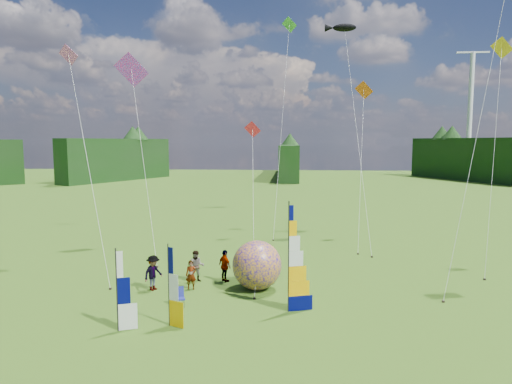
# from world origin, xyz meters

# --- Properties ---
(ground) EXTENTS (220.00, 220.00, 0.00)m
(ground) POSITION_xyz_m (0.00, 0.00, 0.00)
(ground) COLOR #416A17
(ground) RESTS_ON ground
(treeline_ring) EXTENTS (210.00, 210.00, 8.00)m
(treeline_ring) POSITION_xyz_m (0.00, 0.00, 4.00)
(treeline_ring) COLOR #1D3317
(treeline_ring) RESTS_ON ground
(turbine_right) EXTENTS (8.00, 1.20, 30.00)m
(turbine_right) POSITION_xyz_m (45.00, 102.00, 15.00)
(turbine_right) COLOR silver
(turbine_right) RESTS_ON ground
(feather_banner_main) EXTENTS (1.33, 0.51, 5.05)m
(feather_banner_main) POSITION_xyz_m (0.62, 2.67, 2.52)
(feather_banner_main) COLOR #030752
(feather_banner_main) RESTS_ON ground
(side_banner_left) EXTENTS (0.93, 0.49, 3.49)m
(side_banner_left) POSITION_xyz_m (-4.50, 0.63, 1.75)
(side_banner_left) COLOR #FAAE00
(side_banner_left) RESTS_ON ground
(side_banner_far) EXTENTS (0.98, 0.45, 3.43)m
(side_banner_far) POSITION_xyz_m (-6.51, -0.10, 1.72)
(side_banner_far) COLOR white
(side_banner_far) RESTS_ON ground
(bol_inflatable) EXTENTS (3.14, 3.14, 2.66)m
(bol_inflatable) POSITION_xyz_m (-1.10, 5.84, 1.33)
(bol_inflatable) COLOR #1D0A84
(bol_inflatable) RESTS_ON ground
(spectator_a) EXTENTS (0.62, 0.45, 1.57)m
(spectator_a) POSITION_xyz_m (-4.65, 5.54, 0.79)
(spectator_a) COLOR #66594C
(spectator_a) RESTS_ON ground
(spectator_b) EXTENTS (0.93, 0.57, 1.80)m
(spectator_b) POSITION_xyz_m (-4.63, 6.91, 0.90)
(spectator_b) COLOR #66594C
(spectator_b) RESTS_ON ground
(spectator_c) EXTENTS (0.98, 1.29, 1.90)m
(spectator_c) POSITION_xyz_m (-6.64, 5.24, 0.95)
(spectator_c) COLOR #66594C
(spectator_c) RESTS_ON ground
(spectator_d) EXTENTS (1.05, 1.10, 1.84)m
(spectator_d) POSITION_xyz_m (-3.02, 7.00, 0.92)
(spectator_d) COLOR #66594C
(spectator_d) RESTS_ON ground
(camp_chair) EXTENTS (0.71, 0.71, 0.95)m
(camp_chair) POSITION_xyz_m (-4.63, 2.88, 0.47)
(camp_chair) COLOR navy
(camp_chair) RESTS_ON ground
(kite_whale) EXTENTS (7.12, 16.75, 20.03)m
(kite_whale) POSITION_xyz_m (5.89, 20.03, 10.02)
(kite_whale) COLOR black
(kite_whale) RESTS_ON ground
(kite_rainbow_delta) EXTENTS (10.82, 13.30, 15.60)m
(kite_rainbow_delta) POSITION_xyz_m (-9.73, 13.27, 7.80)
(kite_rainbow_delta) COLOR #FF0640
(kite_rainbow_delta) RESTS_ON ground
(kite_parafoil) EXTENTS (9.04, 9.79, 18.70)m
(kite_parafoil) POSITION_xyz_m (10.54, 7.20, 9.35)
(kite_parafoil) COLOR #D12743
(kite_parafoil) RESTS_ON ground
(small_kite_red) EXTENTS (4.85, 11.27, 10.13)m
(small_kite_red) POSITION_xyz_m (-2.21, 16.17, 5.07)
(small_kite_red) COLOR red
(small_kite_red) RESTS_ON ground
(small_kite_orange) EXTENTS (4.65, 10.55, 13.55)m
(small_kite_orange) POSITION_xyz_m (6.07, 17.91, 6.78)
(small_kite_orange) COLOR #D7570F
(small_kite_orange) RESTS_ON ground
(small_kite_yellow) EXTENTS (5.77, 8.56, 15.33)m
(small_kite_yellow) POSITION_xyz_m (13.20, 11.40, 7.66)
(small_kite_yellow) COLOR gold
(small_kite_yellow) RESTS_ON ground
(small_kite_pink) EXTENTS (8.05, 9.32, 14.74)m
(small_kite_pink) POSITION_xyz_m (-11.47, 8.31, 7.37)
(small_kite_pink) COLOR #D65BA2
(small_kite_pink) RESTS_ON ground
(small_kite_green) EXTENTS (5.91, 12.44, 20.42)m
(small_kite_green) POSITION_xyz_m (-0.22, 22.85, 10.21)
(small_kite_green) COLOR green
(small_kite_green) RESTS_ON ground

